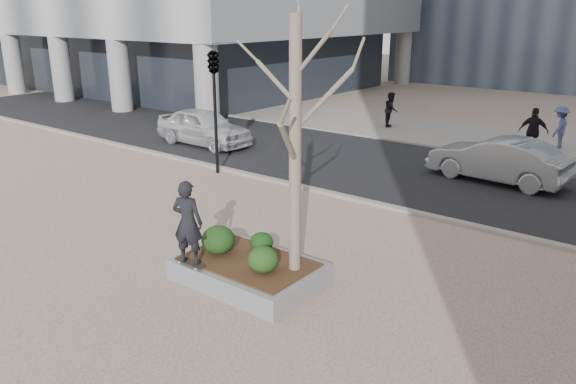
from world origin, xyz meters
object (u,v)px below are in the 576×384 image
Objects in this scene: skateboard at (190,264)px; police_car at (204,127)px; planter at (249,272)px; skateboarder at (188,222)px.

police_car is (-9.17, 9.25, 0.31)m from skateboard.
skateboard is (-0.85, -0.88, 0.26)m from planter.
police_car is at bearing 140.15° from planter.
planter is 3.85× the size of skateboard.
planter is at bearing 47.90° from skateboard.
skateboard is 0.93m from skateboarder.
planter is 13.07m from police_car.
skateboard is 0.44× the size of skateboarder.
skateboard is 0.17× the size of police_car.
police_car is at bearing 136.74° from skateboard.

